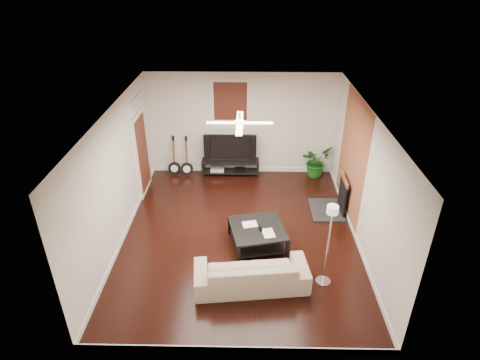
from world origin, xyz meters
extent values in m
cube|color=black|center=(0.00, 0.00, 0.00)|extent=(5.00, 6.00, 0.01)
cube|color=white|center=(0.00, 0.00, 2.80)|extent=(5.00, 6.00, 0.01)
cube|color=silver|center=(0.00, 3.00, 1.40)|extent=(5.00, 0.01, 2.80)
cube|color=silver|center=(0.00, -3.00, 1.40)|extent=(5.00, 0.01, 2.80)
cube|color=silver|center=(-2.50, 0.00, 1.40)|extent=(0.01, 6.00, 2.80)
cube|color=silver|center=(2.50, 0.00, 1.40)|extent=(0.01, 6.00, 2.80)
cube|color=#A55B35|center=(2.49, 1.00, 1.40)|extent=(0.02, 2.20, 2.80)
cube|color=black|center=(2.20, 1.00, 0.46)|extent=(0.80, 1.10, 0.92)
cube|color=#3A160F|center=(-0.30, 2.97, 1.95)|extent=(1.00, 0.06, 1.30)
cube|color=white|center=(-2.46, 1.90, 1.25)|extent=(0.08, 1.00, 2.50)
cube|color=black|center=(-0.31, 2.78, 0.22)|extent=(1.56, 0.42, 0.44)
imported|color=black|center=(-0.31, 2.80, 0.84)|extent=(1.40, 0.18, 0.81)
cube|color=black|center=(0.38, -0.34, 0.23)|extent=(1.27, 1.27, 0.45)
imported|color=#C3AD92|center=(0.24, -1.53, 0.30)|extent=(2.15, 1.04, 0.61)
imported|color=#19581B|center=(2.02, 2.78, 0.43)|extent=(1.03, 1.03, 0.87)
camera|label=1|loc=(0.15, -7.14, 5.35)|focal=30.27mm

